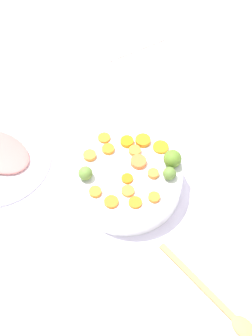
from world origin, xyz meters
The scene contains 22 objects.
tabletop centered at (0.00, 0.00, 0.01)m, with size 2.40×2.40×0.02m, color white.
serving_bowl_carrots centered at (-0.03, -0.02, 0.06)m, with size 0.26×0.26×0.07m, color white.
carrot_slice_0 centered at (0.02, 0.00, 0.10)m, with size 0.03×0.03×0.01m, color orange.
carrot_slice_1 centered at (-0.01, 0.08, 0.10)m, with size 0.03×0.03×0.01m, color orange.
carrot_slice_2 centered at (0.05, 0.01, 0.10)m, with size 0.04×0.04×0.01m, color orange.
carrot_slice_3 centered at (-0.12, -0.02, 0.10)m, with size 0.03×0.03×0.01m, color orange.
carrot_slice_4 centered at (-0.04, -0.12, 0.10)m, with size 0.03×0.03×0.01m, color orange.
carrot_slice_5 centered at (-0.05, -0.04, 0.10)m, with size 0.03×0.03×0.01m, color orange.
carrot_slice_6 centered at (-0.08, -0.10, 0.10)m, with size 0.03×0.03×0.01m, color orange.
carrot_slice_7 centered at (0.00, -0.03, 0.10)m, with size 0.04×0.04×0.01m, color orange.
carrot_slice_8 centered at (0.07, -0.03, 0.10)m, with size 0.04×0.04×0.01m, color orange.
carrot_slice_9 centered at (0.02, 0.03, 0.10)m, with size 0.03×0.03×0.01m, color orange.
carrot_slice_10 centered at (-0.02, 0.05, 0.10)m, with size 0.03×0.03×0.01m, color orange.
carrot_slice_11 centered at (-0.12, -0.06, 0.10)m, with size 0.03×0.03×0.01m, color orange.
carrot_slice_12 centered at (0.00, -0.07, 0.10)m, with size 0.02×0.02×0.01m, color orange.
carrot_slice_13 centered at (-0.07, 0.06, 0.10)m, with size 0.03×0.03×0.01m, color orange.
carrot_slice_14 centered at (-0.07, -0.07, 0.10)m, with size 0.03×0.03×0.01m, color orange.
brussels_sprout_0 centered at (-0.11, 0.03, 0.11)m, with size 0.03×0.03×0.03m, color olive.
brussels_sprout_1 centered at (0.05, -0.08, 0.11)m, with size 0.04×0.04×0.04m, color #578025.
brussels_sprout_2 centered at (0.02, -0.10, 0.11)m, with size 0.03×0.03×0.03m, color #5A7F32.
wooden_spoon centered at (-0.10, -0.36, 0.03)m, with size 0.05×0.27×0.01m.
dish_towel centered at (0.35, 0.34, 0.02)m, with size 0.19×0.11×0.01m, color beige.
Camera 1 is at (-0.46, -0.45, 0.97)m, focal length 50.66 mm.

